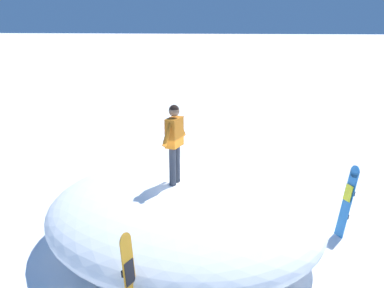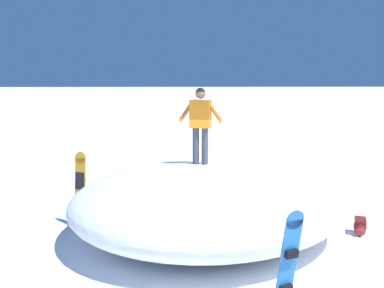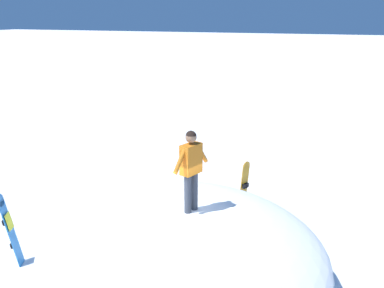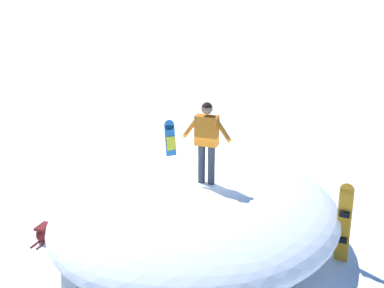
{
  "view_description": "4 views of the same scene",
  "coord_description": "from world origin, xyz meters",
  "px_view_note": "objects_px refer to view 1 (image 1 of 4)",
  "views": [
    {
      "loc": [
        -9.05,
        -0.44,
        4.85
      ],
      "look_at": [
        0.16,
        0.41,
        2.18
      ],
      "focal_mm": 41.6,
      "sensor_mm": 36.0,
      "label": 1
    },
    {
      "loc": [
        -1.05,
        -9.0,
        3.45
      ],
      "look_at": [
        -0.72,
        0.95,
        1.93
      ],
      "focal_mm": 42.84,
      "sensor_mm": 36.0,
      "label": 2
    },
    {
      "loc": [
        6.42,
        3.57,
        5.24
      ],
      "look_at": [
        -0.87,
        0.58,
        2.81
      ],
      "focal_mm": 39.24,
      "sensor_mm": 36.0,
      "label": 3
    },
    {
      "loc": [
        -0.64,
        9.78,
        5.5
      ],
      "look_at": [
        -0.28,
        0.92,
        2.42
      ],
      "focal_mm": 46.72,
      "sensor_mm": 36.0,
      "label": 4
    }
  ],
  "objects_px": {
    "backpack_far": "(200,184)",
    "snowboarder_standing": "(174,138)",
    "snowboard_secondary_upright": "(348,200)",
    "snowboard_primary_upright": "(130,284)",
    "backpack_near": "(102,196)"
  },
  "relations": [
    {
      "from": "backpack_near",
      "to": "backpack_far",
      "type": "bearing_deg",
      "value": -65.0
    },
    {
      "from": "backpack_near",
      "to": "backpack_far",
      "type": "height_order",
      "value": "backpack_near"
    },
    {
      "from": "snowboard_secondary_upright",
      "to": "backpack_far",
      "type": "xyz_separation_m",
      "value": [
        2.45,
        3.5,
        -0.68
      ]
    },
    {
      "from": "snowboard_primary_upright",
      "to": "backpack_far",
      "type": "bearing_deg",
      "value": -5.87
    },
    {
      "from": "snowboarder_standing",
      "to": "backpack_near",
      "type": "relative_size",
      "value": 2.83
    },
    {
      "from": "snowboarder_standing",
      "to": "backpack_far",
      "type": "distance_m",
      "value": 4.18
    },
    {
      "from": "snowboard_secondary_upright",
      "to": "snowboard_primary_upright",
      "type": "bearing_deg",
      "value": 131.78
    },
    {
      "from": "snowboard_primary_upright",
      "to": "backpack_far",
      "type": "xyz_separation_m",
      "value": [
        6.14,
        -0.63,
        -0.72
      ]
    },
    {
      "from": "backpack_far",
      "to": "snowboarder_standing",
      "type": "bearing_deg",
      "value": 175.44
    },
    {
      "from": "snowboard_primary_upright",
      "to": "snowboard_secondary_upright",
      "type": "xyz_separation_m",
      "value": [
        3.69,
        -4.13,
        -0.04
      ]
    },
    {
      "from": "backpack_near",
      "to": "backpack_far",
      "type": "xyz_separation_m",
      "value": [
        1.19,
        -2.56,
        -0.02
      ]
    },
    {
      "from": "snowboard_secondary_upright",
      "to": "backpack_near",
      "type": "distance_m",
      "value": 6.23
    },
    {
      "from": "snowboarder_standing",
      "to": "snowboard_primary_upright",
      "type": "relative_size",
      "value": 0.94
    },
    {
      "from": "snowboard_primary_upright",
      "to": "backpack_near",
      "type": "distance_m",
      "value": 5.35
    },
    {
      "from": "snowboard_primary_upright",
      "to": "snowboard_secondary_upright",
      "type": "relative_size",
      "value": 1.04
    }
  ]
}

